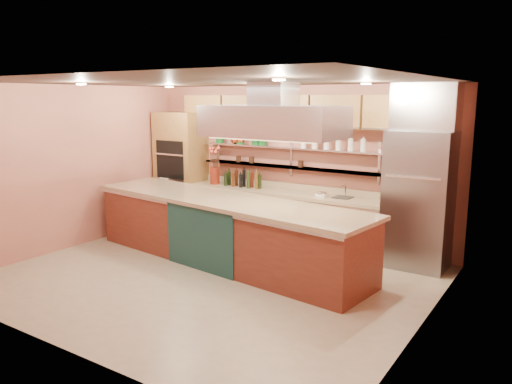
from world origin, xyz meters
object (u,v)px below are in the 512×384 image
Objects in this scene: flower_vase at (215,176)px; copper_kettle at (235,140)px; kitchen_scale at (321,194)px; green_canister at (256,140)px; refrigerator at (418,200)px; island at (224,230)px.

copper_kettle is at bearing 33.64° from flower_vase.
green_canister is at bearing 159.66° from kitchen_scale.
flower_vase is 1.86× the size of green_canister.
kitchen_scale is (2.28, 0.00, -0.11)m from flower_vase.
green_canister is (0.48, 0.00, 0.01)m from copper_kettle.
refrigerator reaches higher than flower_vase.
refrigerator is at bearing -0.15° from flower_vase.
copper_kettle is (-0.96, 1.66, 1.27)m from island.
copper_kettle is (-3.58, 0.23, 0.74)m from refrigerator.
green_canister is at bearing 0.00° from copper_kettle.
refrigerator is 11.98× the size of green_canister.
flower_vase is at bearing 168.16° from kitchen_scale.
island is 26.63× the size of copper_kettle.
copper_kettle is (0.33, 0.22, 0.70)m from flower_vase.
island is 28.59× the size of kitchen_scale.
flower_vase is 1.89× the size of kitchen_scale.
island reaches higher than kitchen_scale.
island is 2.30m from copper_kettle.
island is 15.12× the size of flower_vase.
flower_vase is at bearing -146.36° from copper_kettle.
island is at bearing -136.37° from kitchen_scale.
green_canister is (-0.48, 1.66, 1.29)m from island.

